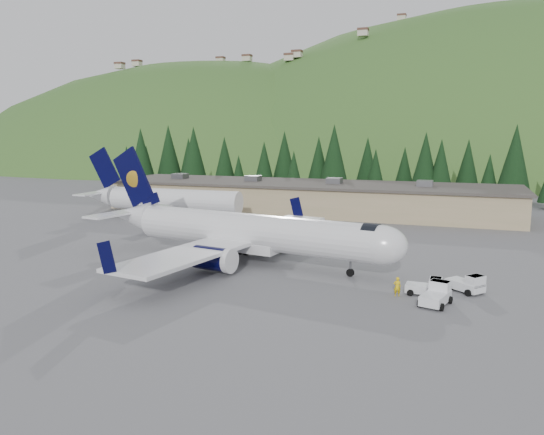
{
  "coord_description": "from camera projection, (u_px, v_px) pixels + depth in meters",
  "views": [
    {
      "loc": [
        20.32,
        -51.13,
        13.64
      ],
      "look_at": [
        0.0,
        6.0,
        4.0
      ],
      "focal_mm": 35.0,
      "sensor_mm": 36.0,
      "label": 1
    }
  ],
  "objects": [
    {
      "name": "tree_line",
      "position": [
        314.0,
        162.0,
        115.93
      ],
      "size": [
        112.5,
        18.45,
        14.47
      ],
      "color": "black",
      "rests_on": "ground"
    },
    {
      "name": "baggage_tug_c",
      "position": [
        437.0,
        295.0,
        42.65
      ],
      "size": [
        2.68,
        3.62,
        1.76
      ],
      "rotation": [
        0.0,
        0.0,
        1.3
      ],
      "color": "white",
      "rests_on": "ground"
    },
    {
      "name": "terminal_building",
      "position": [
        306.0,
        197.0,
        93.05
      ],
      "size": [
        71.0,
        17.0,
        6.1
      ],
      "color": "tan",
      "rests_on": "ground"
    },
    {
      "name": "hills",
      "position": [
        526.0,
        344.0,
        244.75
      ],
      "size": [
        614.0,
        330.0,
        300.0
      ],
      "color": "#2E5C25",
      "rests_on": "ground"
    },
    {
      "name": "ramp_worker",
      "position": [
        397.0,
        287.0,
        44.74
      ],
      "size": [
        0.68,
        0.52,
        1.68
      ],
      "primitive_type": "imported",
      "rotation": [
        0.0,
        0.0,
        3.34
      ],
      "color": "yellow",
      "rests_on": "ground"
    },
    {
      "name": "airliner",
      "position": [
        244.0,
        232.0,
        56.46
      ],
      "size": [
        36.52,
        34.45,
        12.14
      ],
      "rotation": [
        0.0,
        0.0,
        -0.17
      ],
      "color": "white",
      "rests_on": "ground"
    },
    {
      "name": "baggage_tug_a",
      "position": [
        427.0,
        287.0,
        45.09
      ],
      "size": [
        2.99,
        1.87,
        1.57
      ],
      "rotation": [
        0.0,
        0.0,
        -0.03
      ],
      "color": "white",
      "rests_on": "ground"
    },
    {
      "name": "second_airliner",
      "position": [
        159.0,
        199.0,
        84.64
      ],
      "size": [
        27.5,
        11.0,
        10.05
      ],
      "color": "white",
      "rests_on": "ground"
    },
    {
      "name": "baggage_tug_b",
      "position": [
        468.0,
        284.0,
        45.8
      ],
      "size": [
        3.43,
        3.22,
        1.68
      ],
      "rotation": [
        0.0,
        0.0,
        -0.69
      ],
      "color": "white",
      "rests_on": "ground"
    },
    {
      "name": "ground",
      "position": [
        253.0,
        263.0,
        56.45
      ],
      "size": [
        600.0,
        600.0,
        0.0
      ],
      "primitive_type": "plane",
      "color": "slate"
    }
  ]
}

